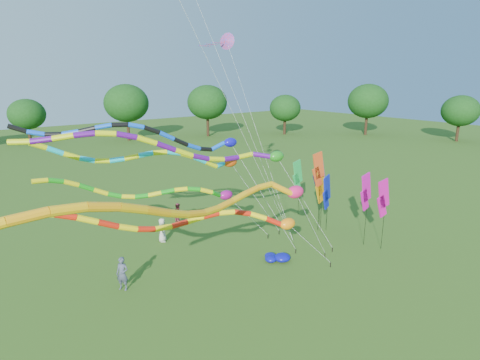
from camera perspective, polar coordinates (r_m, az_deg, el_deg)
ground at (r=22.52m, az=10.31°, el=-13.98°), size 160.00×160.00×0.00m
tree_ring at (r=24.37m, az=6.25°, el=2.39°), size 118.77×118.47×9.59m
tube_kite_red at (r=19.85m, az=-4.65°, el=-5.86°), size 14.09×3.82×5.97m
tube_kite_orange at (r=16.30m, az=-2.62°, el=-2.88°), size 17.31×3.84×8.06m
tube_kite_purple at (r=20.19m, az=-6.99°, el=4.27°), size 15.90×4.90×8.96m
tube_kite_blue at (r=20.08m, az=-11.53°, el=5.92°), size 13.85×4.00×9.21m
tube_kite_cyan at (r=23.27m, az=-10.10°, el=3.02°), size 14.05×3.18×8.04m
tube_kite_green at (r=23.99m, az=-10.69°, el=-1.66°), size 13.02×3.57×6.11m
delta_kite_high_c at (r=28.42m, az=-1.94°, el=19.12°), size 3.13×6.75×14.01m
banner_pole_blue_a at (r=28.35m, az=12.23°, el=-1.72°), size 1.14×0.38×4.12m
banner_pole_blue_b at (r=29.09m, az=11.18°, el=0.59°), size 1.16×0.25×5.03m
banner_pole_orange at (r=28.38m, az=11.38°, el=-0.89°), size 1.16×0.20×4.49m
banner_pole_green at (r=30.97m, az=8.18°, el=0.61°), size 1.16×0.18×4.51m
banner_pole_magenta_b at (r=26.30m, az=17.46°, el=-1.65°), size 1.16×0.13×4.88m
banner_pole_red at (r=27.77m, az=11.07°, el=1.43°), size 1.16×0.17×5.74m
banner_pole_magenta_a at (r=26.07m, az=19.69°, el=-2.48°), size 1.16×0.19×4.67m
blue_nylon_heap at (r=24.53m, az=5.35°, el=-10.63°), size 1.59×1.34×0.56m
person_a at (r=27.15m, az=-11.01°, el=-6.99°), size 0.87×0.94×1.61m
person_b at (r=21.86m, az=-16.39°, el=-12.67°), size 0.74×0.77×1.78m
person_c at (r=29.93m, az=-8.83°, el=-4.78°), size 0.74×0.89×1.64m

